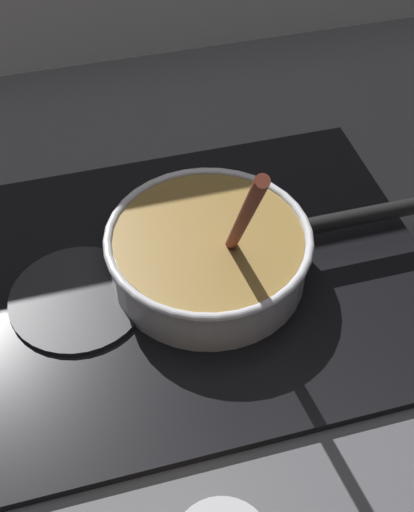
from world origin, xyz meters
The scene contains 5 objects.
ground centered at (0.00, 0.00, -0.02)m, with size 2.40×1.60×0.04m, color #4C4C51.
hob_plate centered at (0.00, 0.24, 0.01)m, with size 0.56×0.48×0.01m, color black.
burner_ring centered at (0.00, 0.24, 0.02)m, with size 0.18×0.18×0.01m, color #592D0C.
spare_burner centered at (-0.17, 0.24, 0.01)m, with size 0.17×0.17×0.01m, color #262628.
cooking_pan centered at (0.00, 0.24, 0.05)m, with size 0.42×0.28×0.28m.
Camera 1 is at (-0.15, -0.33, 0.68)m, focal length 48.67 mm.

